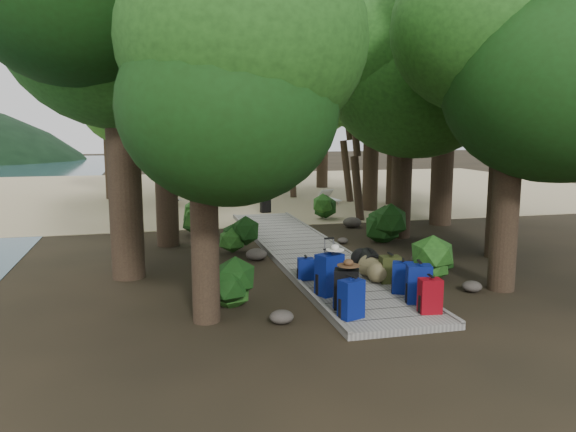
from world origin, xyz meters
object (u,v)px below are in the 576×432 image
object	(u,v)px
backpack_left_c	(329,272)
kayak	(174,202)
backpack_right_a	(430,294)
backpack_right_b	(419,282)
backpack_left_a	(351,297)
backpack_left_b	(346,287)
backpack_right_d	(390,268)
duffel_right_black	(370,262)
lone_suitcase_on_sand	(265,205)
backpack_left_d	(306,268)
backpack_right_c	(403,276)
sun_lounger	(330,197)
duffel_right_khaki	(376,268)
suitcase_on_boardwalk	(329,274)

from	to	relation	value
backpack_left_c	kayak	world-z (taller)	backpack_left_c
backpack_right_a	backpack_right_b	world-z (taller)	backpack_right_b
backpack_left_c	backpack_left_a	bearing A→B (deg)	-116.92
backpack_left_b	backpack_right_a	distance (m)	1.41
backpack_right_d	backpack_left_b	bearing A→B (deg)	-131.03
duffel_right_black	lone_suitcase_on_sand	world-z (taller)	lone_suitcase_on_sand
backpack_left_b	backpack_left_d	size ratio (longest dim) A/B	1.56
backpack_right_b	duffel_right_black	xyz separation A→B (m)	(-0.04, 2.15, -0.15)
backpack_left_d	kayak	size ratio (longest dim) A/B	0.17
backpack_left_c	lone_suitcase_on_sand	distance (m)	11.03
backpack_left_b	backpack_right_b	world-z (taller)	backpack_left_b
backpack_right_c	sun_lounger	bearing A→B (deg)	103.83
backpack_right_d	duffel_right_black	size ratio (longest dim) A/B	0.80
backpack_right_b	duffel_right_khaki	xyz separation A→B (m)	(-0.11, 1.68, -0.17)
duffel_right_khaki	sun_lounger	xyz separation A→B (m)	(2.96, 12.05, -0.05)
duffel_right_khaki	lone_suitcase_on_sand	world-z (taller)	lone_suitcase_on_sand
backpack_right_b	sun_lounger	size ratio (longest dim) A/B	0.46
backpack_left_c	duffel_right_black	bearing A→B (deg)	19.48
backpack_left_d	backpack_right_b	bearing A→B (deg)	-43.53
backpack_left_b	backpack_right_b	bearing A→B (deg)	21.30
backpack_right_c	backpack_left_d	bearing A→B (deg)	164.42
backpack_left_b	backpack_right_a	size ratio (longest dim) A/B	1.18
backpack_left_d	duffel_right_khaki	bearing A→B (deg)	-3.05
lone_suitcase_on_sand	sun_lounger	bearing A→B (deg)	16.07
backpack_right_b	backpack_right_d	distance (m)	1.35
backpack_right_b	backpack_right_d	bearing A→B (deg)	103.40
backpack_left_d	kayak	xyz separation A→B (m)	(-2.11, 12.75, -0.20)
backpack_left_b	backpack_right_d	bearing A→B (deg)	64.99
backpack_left_d	backpack_right_c	size ratio (longest dim) A/B	0.76
suitcase_on_boardwalk	backpack_left_a	bearing A→B (deg)	-115.20
suitcase_on_boardwalk	lone_suitcase_on_sand	size ratio (longest dim) A/B	0.93
backpack_left_d	backpack_right_d	world-z (taller)	backpack_right_d
backpack_left_c	backpack_right_b	size ratio (longest dim) A/B	1.12
lone_suitcase_on_sand	kayak	size ratio (longest dim) A/B	0.20
backpack_left_d	duffel_right_khaki	distance (m)	1.46
backpack_right_b	lone_suitcase_on_sand	bearing A→B (deg)	107.37
backpack_right_d	lone_suitcase_on_sand	xyz separation A→B (m)	(-0.41, 10.49, -0.11)
backpack_left_a	backpack_right_c	bearing A→B (deg)	16.72
suitcase_on_boardwalk	backpack_right_c	bearing A→B (deg)	-47.02
lone_suitcase_on_sand	backpack_left_a	bearing A→B (deg)	-109.57
lone_suitcase_on_sand	backpack_right_a	bearing A→B (deg)	-103.16
backpack_right_c	lone_suitcase_on_sand	distance (m)	11.22
backpack_left_c	backpack_left_d	distance (m)	1.15
backpack_left_b	suitcase_on_boardwalk	distance (m)	1.29
suitcase_on_boardwalk	backpack_right_a	bearing A→B (deg)	-76.01
backpack_right_d	sun_lounger	world-z (taller)	backpack_right_d
backpack_right_a	kayak	distance (m)	15.69
backpack_right_b	duffel_right_black	world-z (taller)	backpack_right_b
backpack_left_b	backpack_right_a	bearing A→B (deg)	-1.79
duffel_right_khaki	sun_lounger	size ratio (longest dim) A/B	0.39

